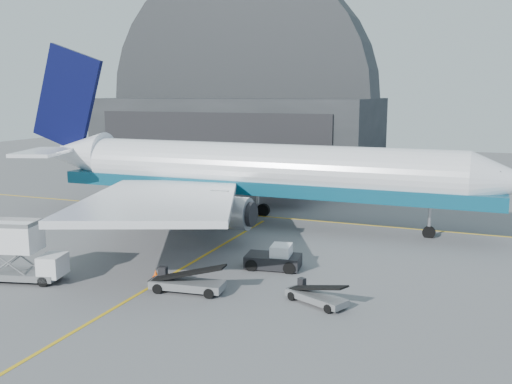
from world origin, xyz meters
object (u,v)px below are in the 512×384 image
at_px(catering_truck, 19,253).
at_px(belt_loader_b, 316,296).
at_px(belt_loader_a, 187,283).
at_px(pushback_tug, 275,259).
at_px(airliner, 245,171).

xyz_separation_m(catering_truck, belt_loader_b, (20.44, 3.31, -1.53)).
bearing_deg(catering_truck, belt_loader_b, -4.81).
xyz_separation_m(belt_loader_a, belt_loader_b, (8.55, 1.04, -0.10)).
height_order(pushback_tug, belt_loader_a, belt_loader_a).
distance_m(airliner, catering_truck, 24.42).
xyz_separation_m(catering_truck, pushback_tug, (15.59, 9.26, -1.33)).
bearing_deg(belt_loader_b, catering_truck, -145.95).
bearing_deg(airliner, catering_truck, -108.04).
height_order(catering_truck, belt_loader_a, catering_truck).
height_order(catering_truck, belt_loader_b, catering_truck).
distance_m(airliner, belt_loader_a, 21.71).
xyz_separation_m(pushback_tug, belt_loader_b, (4.84, -5.95, -0.20)).
relative_size(catering_truck, belt_loader_b, 1.43).
relative_size(belt_loader_a, belt_loader_b, 1.22).
bearing_deg(pushback_tug, catering_truck, -156.89).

